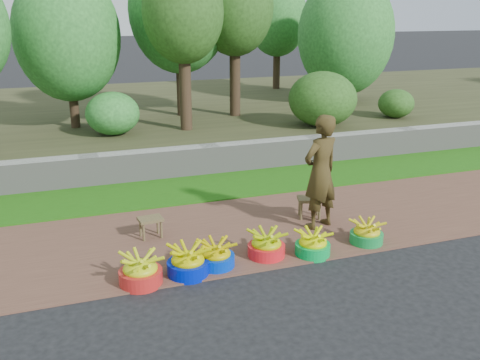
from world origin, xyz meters
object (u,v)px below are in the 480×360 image
object	(u,v)px
basin_a	(140,271)
basin_e	(313,245)
stool_left	(150,222)
stool_right	(310,202)
basin_c	(216,256)
basin_f	(367,233)
basin_d	(266,246)
basin_b	(188,262)
vendor_woman	(321,172)

from	to	relation	value
basin_a	basin_e	world-z (taller)	basin_a
stool_left	stool_right	bearing A→B (deg)	-1.81
basin_a	basin_c	world-z (taller)	basin_a
basin_a	basin_f	bearing A→B (deg)	1.87
basin_c	basin_d	distance (m)	0.69
basin_e	stool_right	distance (m)	1.27
basin_b	basin_c	bearing A→B (deg)	12.98
basin_a	basin_b	distance (m)	0.57
basin_f	stool_left	xyz separation A→B (m)	(-2.70, 1.14, 0.10)
basin_d	basin_f	world-z (taller)	basin_d
basin_d	stool_left	size ratio (longest dim) A/B	1.39
basin_a	stool_left	size ratio (longest dim) A/B	1.45
vendor_woman	basin_e	bearing A→B (deg)	39.78
basin_d	stool_left	xyz separation A→B (m)	(-1.27, 1.07, 0.09)
basin_c	stool_right	bearing A→B (deg)	30.30
basin_d	vendor_woman	size ratio (longest dim) A/B	0.29
vendor_woman	basin_d	bearing A→B (deg)	12.69
basin_c	vendor_woman	world-z (taller)	vendor_woman
basin_b	stool_right	distance (m)	2.44
basin_f	vendor_woman	distance (m)	1.05
basin_d	stool_right	distance (m)	1.49
basin_c	stool_right	size ratio (longest dim) A/B	1.07
basin_d	basin_f	bearing A→B (deg)	-2.83
basin_b	basin_f	distance (m)	2.48
basin_a	basin_d	bearing A→B (deg)	5.97
basin_f	basin_e	bearing A→B (deg)	-174.58
basin_b	basin_e	size ratio (longest dim) A/B	1.10
basin_c	stool_left	distance (m)	1.27
basin_c	stool_right	xyz separation A→B (m)	(1.79, 1.05, 0.12)
basin_b	basin_e	distance (m)	1.63
basin_b	stool_left	bearing A→B (deg)	100.17
basin_b	vendor_woman	size ratio (longest dim) A/B	0.30
basin_b	stool_left	size ratio (longest dim) A/B	1.44
stool_right	basin_a	bearing A→B (deg)	-156.87
basin_a	vendor_woman	distance (m)	2.89
basin_a	basin_f	xyz separation A→B (m)	(3.04, 0.10, -0.02)
basin_b	basin_d	world-z (taller)	basin_b
basin_c	basin_b	bearing A→B (deg)	-167.02
vendor_woman	basin_a	bearing A→B (deg)	-1.55
basin_c	stool_left	bearing A→B (deg)	117.67
basin_a	basin_c	distance (m)	0.94
basin_d	basin_e	world-z (taller)	basin_d
basin_d	stool_right	world-z (taller)	basin_d
basin_f	stool_right	xyz separation A→B (m)	(-0.32, 1.06, 0.12)
basin_e	basin_f	size ratio (longest dim) A/B	1.01
basin_a	basin_c	xyz separation A→B (m)	(0.94, 0.12, -0.01)
vendor_woman	basin_c	bearing A→B (deg)	3.23
vendor_woman	basin_b	bearing A→B (deg)	1.79
basin_e	vendor_woman	bearing A→B (deg)	58.19
stool_left	basin_e	bearing A→B (deg)	-33.39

